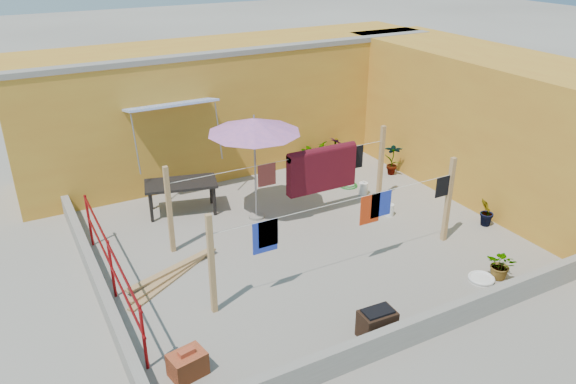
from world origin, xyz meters
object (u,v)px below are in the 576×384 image
at_px(water_jug_a, 389,210).
at_px(patio_umbrella, 254,126).
at_px(white_basin, 481,279).
at_px(brazier, 377,324).
at_px(water_jug_b, 363,188).
at_px(green_hose, 348,185).
at_px(outdoor_table, 181,185).
at_px(brick_stack, 188,364).
at_px(plant_back_a, 313,155).

bearing_deg(water_jug_a, patio_umbrella, 153.47).
bearing_deg(white_basin, brazier, -172.49).
bearing_deg(brazier, water_jug_a, 49.63).
xyz_separation_m(brazier, water_jug_b, (2.86, 4.39, -0.09)).
height_order(white_basin, water_jug_a, water_jug_a).
bearing_deg(water_jug_b, green_hose, 94.53).
distance_m(patio_umbrella, water_jug_b, 3.40).
distance_m(patio_umbrella, white_basin, 5.28).
bearing_deg(white_basin, outdoor_table, 126.53).
distance_m(brick_stack, green_hose, 7.14).
bearing_deg(plant_back_a, patio_umbrella, -143.60).
relative_size(outdoor_table, brick_stack, 3.03).
relative_size(patio_umbrella, brazier, 4.13).
bearing_deg(green_hose, patio_umbrella, -170.84).
relative_size(brazier, white_basin, 1.19).
xyz_separation_m(patio_umbrella, water_jug_a, (2.63, -1.31, -1.97)).
relative_size(white_basin, plant_back_a, 0.64).
bearing_deg(water_jug_a, plant_back_a, 91.16).
height_order(patio_umbrella, water_jug_a, patio_umbrella).
bearing_deg(water_jug_a, water_jug_b, 83.20).
height_order(brazier, green_hose, brazier).
xyz_separation_m(brick_stack, green_hose, (5.66, 4.35, -0.16)).
bearing_deg(outdoor_table, plant_back_a, 12.56).
bearing_deg(water_jug_a, brick_stack, -154.97).
bearing_deg(white_basin, brick_stack, 177.30).
xyz_separation_m(green_hose, plant_back_a, (-0.16, 1.45, 0.34)).
distance_m(outdoor_table, plant_back_a, 4.01).
bearing_deg(plant_back_a, water_jug_a, -88.84).
relative_size(outdoor_table, white_basin, 3.57).
bearing_deg(brazier, white_basin, 7.51).
xyz_separation_m(brick_stack, white_basin, (5.44, -0.26, -0.15)).
bearing_deg(brazier, outdoor_table, 102.74).
xyz_separation_m(outdoor_table, plant_back_a, (3.90, 0.87, -0.29)).
xyz_separation_m(patio_umbrella, outdoor_table, (-1.34, 1.02, -1.45)).
height_order(white_basin, plant_back_a, plant_back_a).
xyz_separation_m(water_jug_a, green_hose, (0.10, 1.75, -0.11)).
relative_size(patio_umbrella, brick_stack, 4.18).
bearing_deg(outdoor_table, water_jug_b, -15.53).
height_order(water_jug_a, water_jug_b, water_jug_b).
bearing_deg(plant_back_a, water_jug_b, -84.12).
height_order(water_jug_a, plant_back_a, plant_back_a).
bearing_deg(white_basin, water_jug_a, 87.50).
bearing_deg(water_jug_b, plant_back_a, 95.88).
relative_size(patio_umbrella, green_hose, 5.11).
bearing_deg(water_jug_a, brazier, -130.37).
distance_m(water_jug_a, plant_back_a, 3.21).
bearing_deg(green_hose, water_jug_b, -85.47).
bearing_deg(green_hose, plant_back_a, 96.40).
xyz_separation_m(brick_stack, brazier, (2.85, -0.60, 0.05)).
relative_size(water_jug_b, green_hose, 0.74).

